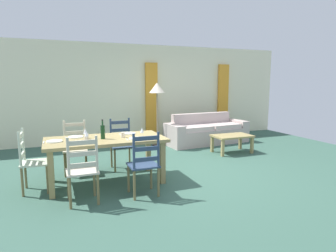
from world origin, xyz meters
name	(u,v)px	position (x,y,z in m)	size (l,w,h in m)	color
ground_plane	(180,171)	(0.00, 0.00, -0.01)	(9.60, 9.60, 0.02)	#335648
wall_far	(133,93)	(0.00, 3.30, 1.35)	(9.60, 0.16, 2.70)	beige
curtain_panel_left	(152,101)	(0.50, 3.16, 1.10)	(0.35, 0.08, 2.20)	orange
curtain_panel_right	(223,100)	(2.90, 3.16, 1.10)	(0.35, 0.08, 2.20)	orange
dining_table	(106,143)	(-1.39, -0.11, 0.66)	(1.90, 0.96, 0.75)	#9C8853
dining_chair_near_left	(82,170)	(-1.84, -0.86, 0.48)	(0.42, 0.40, 0.96)	beige
dining_chair_near_right	(144,164)	(-0.98, -0.89, 0.48)	(0.42, 0.40, 0.96)	navy
dining_chair_far_left	(75,147)	(-1.82, 0.63, 0.48)	(0.45, 0.43, 0.96)	beige
dining_chair_far_right	(122,144)	(-0.97, 0.61, 0.48)	(0.42, 0.40, 0.96)	#2E425C
dining_chair_head_west	(31,161)	(-2.51, -0.10, 0.48)	(0.42, 0.44, 0.96)	beige
dinner_plate_near_left	(78,143)	(-1.84, -0.36, 0.76)	(0.24, 0.24, 0.02)	white
fork_near_left	(68,144)	(-1.99, -0.36, 0.75)	(0.02, 0.17, 0.01)	silver
dinner_plate_near_right	(136,138)	(-0.94, -0.36, 0.76)	(0.24, 0.24, 0.02)	white
fork_near_right	(127,139)	(-1.09, -0.36, 0.75)	(0.02, 0.17, 0.01)	silver
dinner_plate_far_left	(76,137)	(-1.84, 0.14, 0.76)	(0.24, 0.24, 0.02)	white
fork_far_left	(66,138)	(-1.99, 0.14, 0.75)	(0.02, 0.17, 0.01)	silver
dinner_plate_far_right	(129,133)	(-0.94, 0.14, 0.76)	(0.24, 0.24, 0.02)	white
fork_far_right	(120,134)	(-1.09, 0.14, 0.75)	(0.02, 0.17, 0.01)	silver
dinner_plate_head_west	(54,141)	(-2.17, -0.11, 0.76)	(0.24, 0.24, 0.02)	white
fork_head_west	(44,142)	(-2.32, -0.11, 0.75)	(0.02, 0.17, 0.01)	silver
wine_bottle	(103,132)	(-1.44, -0.15, 0.87)	(0.07, 0.07, 0.32)	#143819
wine_glass_near_left	(87,134)	(-1.70, -0.24, 0.86)	(0.06, 0.06, 0.16)	white
wine_glass_near_right	(142,130)	(-0.81, -0.24, 0.86)	(0.06, 0.06, 0.16)	white
wine_glass_far_left	(85,131)	(-1.69, 0.02, 0.86)	(0.06, 0.06, 0.16)	white
coffee_cup_primary	(123,135)	(-1.11, -0.17, 0.80)	(0.07, 0.07, 0.09)	beige
coffee_cup_secondary	(86,137)	(-1.69, -0.09, 0.80)	(0.07, 0.07, 0.09)	beige
couch	(206,132)	(1.70, 2.08, 0.29)	(2.34, 1.00, 0.80)	#B8A49E
coffee_table	(232,138)	(1.73, 0.87, 0.36)	(0.90, 0.56, 0.42)	#9C8853
standing_lamp	(157,92)	(0.35, 2.27, 1.41)	(0.40, 0.40, 1.64)	#332D28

